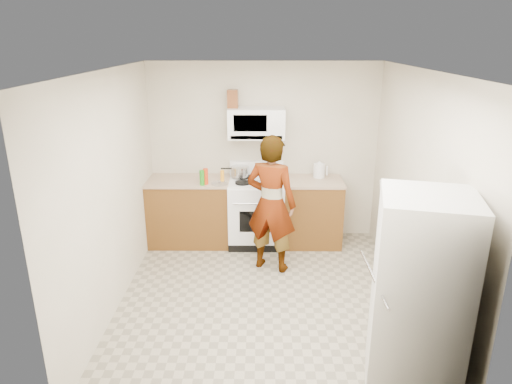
{
  "coord_description": "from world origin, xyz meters",
  "views": [
    {
      "loc": [
        -0.05,
        -4.5,
        2.8
      ],
      "look_at": [
        -0.1,
        0.55,
        1.08
      ],
      "focal_mm": 32.0,
      "sensor_mm": 36.0,
      "label": 1
    }
  ],
  "objects_px": {
    "fridge": "(418,296)",
    "saucepan": "(240,172)",
    "microwave": "(256,123)",
    "person": "(271,204)",
    "gas_range": "(256,210)",
    "kettle": "(319,171)"
  },
  "relations": [
    {
      "from": "person",
      "to": "kettle",
      "type": "xyz_separation_m",
      "value": [
        0.69,
        0.9,
        0.17
      ]
    },
    {
      "from": "saucepan",
      "to": "gas_range",
      "type": "bearing_deg",
      "value": -27.34
    },
    {
      "from": "fridge",
      "to": "saucepan",
      "type": "xyz_separation_m",
      "value": [
        -1.54,
        2.94,
        0.17
      ]
    },
    {
      "from": "fridge",
      "to": "kettle",
      "type": "height_order",
      "value": "fridge"
    },
    {
      "from": "microwave",
      "to": "kettle",
      "type": "relative_size",
      "value": 3.93
    },
    {
      "from": "kettle",
      "to": "fridge",
      "type": "bearing_deg",
      "value": -75.24
    },
    {
      "from": "gas_range",
      "to": "microwave",
      "type": "xyz_separation_m",
      "value": [
        0.0,
        0.13,
        1.21
      ]
    },
    {
      "from": "microwave",
      "to": "person",
      "type": "bearing_deg",
      "value": -77.96
    },
    {
      "from": "microwave",
      "to": "saucepan",
      "type": "relative_size",
      "value": 3.14
    },
    {
      "from": "kettle",
      "to": "saucepan",
      "type": "height_order",
      "value": "kettle"
    },
    {
      "from": "kettle",
      "to": "gas_range",
      "type": "bearing_deg",
      "value": -164.61
    },
    {
      "from": "gas_range",
      "to": "kettle",
      "type": "bearing_deg",
      "value": 9.04
    },
    {
      "from": "person",
      "to": "kettle",
      "type": "bearing_deg",
      "value": -106.11
    },
    {
      "from": "microwave",
      "to": "fridge",
      "type": "distance_m",
      "value": 3.34
    },
    {
      "from": "gas_range",
      "to": "fridge",
      "type": "bearing_deg",
      "value": -65.02
    },
    {
      "from": "fridge",
      "to": "saucepan",
      "type": "distance_m",
      "value": 3.32
    },
    {
      "from": "microwave",
      "to": "kettle",
      "type": "bearing_deg",
      "value": 0.75
    },
    {
      "from": "gas_range",
      "to": "saucepan",
      "type": "height_order",
      "value": "gas_range"
    },
    {
      "from": "person",
      "to": "fridge",
      "type": "height_order",
      "value": "person"
    },
    {
      "from": "gas_range",
      "to": "fridge",
      "type": "xyz_separation_m",
      "value": [
        1.31,
        -2.82,
        0.36
      ]
    },
    {
      "from": "gas_range",
      "to": "microwave",
      "type": "relative_size",
      "value": 1.49
    },
    {
      "from": "kettle",
      "to": "saucepan",
      "type": "relative_size",
      "value": 0.8
    }
  ]
}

